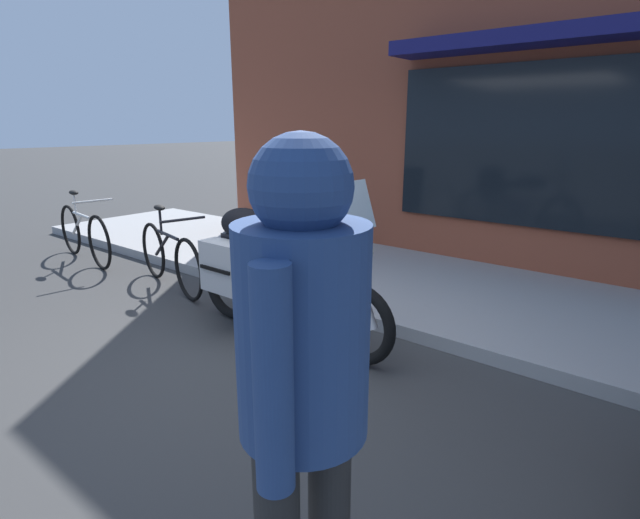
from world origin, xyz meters
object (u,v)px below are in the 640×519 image
touring_motorcycle (272,269)px  second_bicycle_by_cafe (84,233)px  sandwich_board_sign (285,222)px  parked_bicycle (169,256)px  pedestrian_walking (302,366)px

touring_motorcycle → second_bicycle_by_cafe: (-3.67, 0.15, -0.22)m
sandwich_board_sign → second_bicycle_by_cafe: sandwich_board_sign is taller
touring_motorcycle → parked_bicycle: touring_motorcycle is taller
touring_motorcycle → sandwich_board_sign: touring_motorcycle is taller
pedestrian_walking → sandwich_board_sign: bearing=133.6°
pedestrian_walking → second_bicycle_by_cafe: bearing=160.2°
sandwich_board_sign → second_bicycle_by_cafe: (-2.39, -1.38, -0.24)m
sandwich_board_sign → pedestrian_walking: bearing=-46.4°
parked_bicycle → sandwich_board_sign: sandwich_board_sign is taller
parked_bicycle → pedestrian_walking: size_ratio=0.93×
touring_motorcycle → pedestrian_walking: size_ratio=1.20×
touring_motorcycle → sandwich_board_sign: size_ratio=2.15×
sandwich_board_sign → second_bicycle_by_cafe: size_ratio=0.56×
touring_motorcycle → pedestrian_walking: pedestrian_walking is taller
parked_bicycle → sandwich_board_sign: bearing=68.1°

